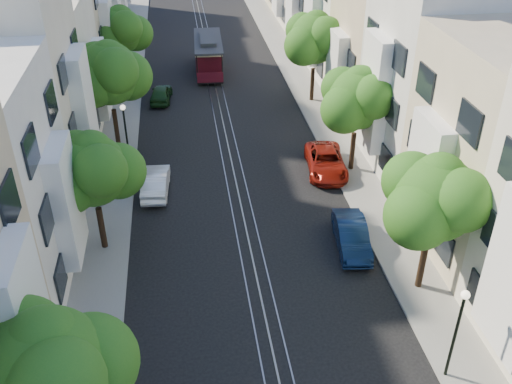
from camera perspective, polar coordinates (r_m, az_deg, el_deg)
name	(u,v)px	position (r m, az deg, el deg)	size (l,w,h in m)	color
ground	(223,122)	(41.56, -3.31, 6.96)	(200.00, 200.00, 0.00)	black
sidewalk_east	(321,116)	(42.66, 6.51, 7.57)	(2.50, 80.00, 0.12)	gray
sidewalk_west	(121,128)	(41.66, -13.35, 6.28)	(2.50, 80.00, 0.12)	gray
rail_left	(215,123)	(41.52, -4.07, 6.92)	(0.06, 80.00, 0.02)	gray
rail_slot	(223,122)	(41.55, -3.31, 6.97)	(0.06, 80.00, 0.02)	gray
rail_right	(231,122)	(41.60, -2.55, 7.02)	(0.06, 80.00, 0.02)	gray
lane_line	(223,122)	(41.56, -3.31, 6.97)	(0.08, 80.00, 0.01)	tan
townhouses_east	(390,45)	(42.14, 13.27, 14.10)	(7.75, 72.00, 12.00)	beige
townhouses_west	(39,62)	(40.51, -20.88, 12.02)	(7.75, 72.00, 11.76)	silver
tree_e_b	(436,200)	(24.70, 17.58, -0.80)	(4.93, 4.08, 6.68)	black
tree_e_c	(359,101)	(33.81, 10.22, 8.99)	(4.84, 3.99, 6.52)	black
tree_e_d	(316,39)	(43.68, 5.97, 14.94)	(5.01, 4.16, 6.85)	black
tree_w_a	(48,373)	(17.72, -20.05, -16.61)	(4.93, 4.08, 6.68)	black
tree_w_b	(93,172)	(27.29, -15.95, 1.93)	(4.72, 3.87, 6.27)	black
tree_w_c	(110,75)	(36.98, -14.42, 11.29)	(5.13, 4.28, 7.09)	black
tree_w_d	(121,32)	(47.55, -13.32, 15.35)	(4.84, 3.99, 6.52)	black
lamp_east	(458,322)	(21.98, 19.59, -12.14)	(0.32, 0.32, 4.16)	black
lamp_west	(125,127)	(34.98, -12.94, 6.33)	(0.32, 0.32, 4.16)	black
cable_car	(208,53)	(50.89, -4.78, 13.70)	(2.60, 7.52, 2.86)	black
parked_car_e_mid	(352,236)	(28.76, 9.53, -4.32)	(1.45, 4.17, 1.37)	#0D1F41
parked_car_e_far	(326,162)	(35.09, 7.01, 3.03)	(2.24, 4.86, 1.35)	maroon
parked_car_w_mid	(156,182)	(33.25, -9.99, 0.99)	(1.40, 4.02, 1.32)	white
parked_car_w_far	(161,93)	(45.48, -9.48, 9.71)	(1.50, 3.73, 1.27)	#163817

